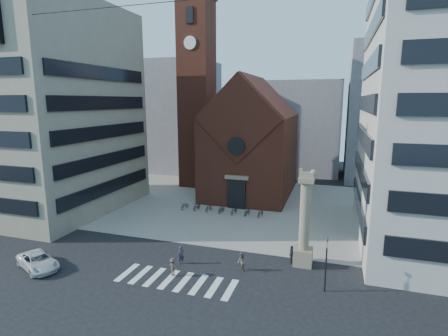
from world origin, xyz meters
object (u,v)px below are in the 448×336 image
Objects in this scene: pedestrian_2 at (292,254)px; lion_column at (304,227)px; pedestrian_0 at (181,255)px; pedestrian_1 at (241,262)px; traffic_light at (326,263)px; white_car at (38,261)px; scooter_0 at (185,205)px.

lion_column is at bearing -107.96° from pedestrian_2.
pedestrian_0 is 1.01× the size of pedestrian_1.
lion_column is 5.34× the size of pedestrian_2.
pedestrian_0 is at bearing -163.19° from lion_column.
traffic_light is 0.90× the size of white_car.
scooter_0 is (5.18, 19.26, -0.14)m from white_car.
pedestrian_0 is 0.91× the size of scooter_0.
pedestrian_2 is (20.69, 7.75, 0.15)m from white_car.
traffic_light is 2.41× the size of scooter_0.
pedestrian_1 is (-6.87, 1.21, -1.48)m from traffic_light.
lion_column is 23.21m from white_car.
scooter_0 is (-16.52, 11.52, -2.94)m from lion_column.
lion_column is at bearing -19.77° from pedestrian_0.
traffic_light is at bearing -63.54° from lion_column.
lion_column is 6.21m from pedestrian_1.
pedestrian_0 is 1.00× the size of pedestrian_2.
pedestrian_0 reaches higher than white_car.
pedestrian_2 is (-3.00, 4.00, -1.48)m from traffic_light.
pedestrian_0 reaches higher than scooter_0.
white_car is 22.09m from pedestrian_2.
lion_column is 5.40× the size of pedestrian_1.
pedestrian_0 reaches higher than pedestrian_1.
lion_column reaches higher than pedestrian_0.
lion_column reaches higher than white_car.
traffic_light is at bearing -161.09° from pedestrian_2.
pedestrian_2 reaches higher than scooter_0.
pedestrian_0 is (-12.33, 0.88, -1.48)m from traffic_light.
pedestrian_0 is (-10.34, -3.12, -2.65)m from lion_column.
pedestrian_1 reaches higher than white_car.
scooter_0 is at bearing 35.45° from pedestrian_2.
lion_column is 2.83m from pedestrian_2.
pedestrian_1 is (-4.88, -2.79, -2.65)m from lion_column.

